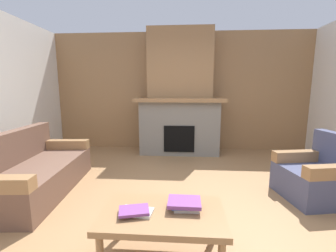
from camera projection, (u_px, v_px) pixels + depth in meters
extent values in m
plane|color=#9E754C|center=(175.00, 214.00, 2.55)|extent=(9.00, 9.00, 0.00)
cube|color=#997047|center=(180.00, 92.00, 5.29)|extent=(6.00, 0.12, 2.70)
cube|color=gray|center=(179.00, 127.00, 5.01)|extent=(1.70, 0.70, 1.15)
cube|color=black|center=(179.00, 139.00, 4.72)|extent=(0.64, 0.08, 0.56)
cube|color=#997047|center=(180.00, 100.00, 4.86)|extent=(1.90, 0.82, 0.08)
cube|color=#997047|center=(180.00, 64.00, 4.88)|extent=(1.40, 0.50, 1.47)
cube|color=brown|center=(39.00, 178.00, 3.08)|extent=(0.99, 1.87, 0.40)
cube|color=brown|center=(10.00, 148.00, 3.00)|extent=(0.32, 1.81, 0.45)
cube|color=#997047|center=(64.00, 144.00, 3.84)|extent=(0.85, 0.23, 0.15)
cube|color=#474C6B|center=(314.00, 183.00, 2.91)|extent=(0.88, 0.88, 0.40)
cube|color=#997047|center=(299.00, 156.00, 3.17)|extent=(0.77, 0.27, 0.15)
cube|color=#997047|center=(336.00, 172.00, 2.56)|extent=(0.77, 0.27, 0.15)
cube|color=#997047|center=(163.00, 214.00, 1.82)|extent=(1.00, 0.60, 0.05)
cylinder|color=#997047|center=(119.00, 220.00, 2.12)|extent=(0.06, 0.06, 0.38)
cylinder|color=#997047|center=(213.00, 223.00, 2.06)|extent=(0.06, 0.06, 0.38)
cube|color=beige|center=(137.00, 212.00, 1.79)|extent=(0.27, 0.18, 0.02)
cube|color=#7A3D84|center=(134.00, 210.00, 1.76)|extent=(0.27, 0.21, 0.02)
cube|color=beige|center=(186.00, 206.00, 1.87)|extent=(0.21, 0.20, 0.03)
cube|color=#335699|center=(183.00, 205.00, 1.85)|extent=(0.21, 0.16, 0.02)
cube|color=#7A3D84|center=(184.00, 202.00, 1.85)|extent=(0.27, 0.21, 0.03)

